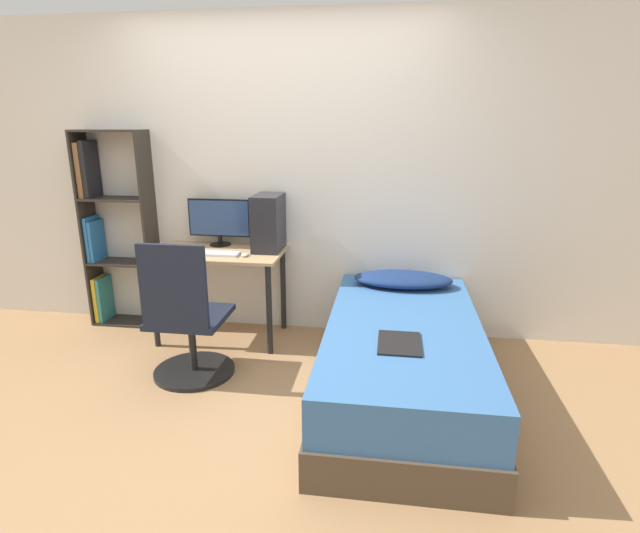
% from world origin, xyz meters
% --- Properties ---
extents(ground_plane, '(14.00, 14.00, 0.00)m').
position_xyz_m(ground_plane, '(0.00, 0.00, 0.00)').
color(ground_plane, '#9E754C').
extents(wall_back, '(8.00, 0.05, 2.50)m').
position_xyz_m(wall_back, '(0.00, 1.42, 1.25)').
color(wall_back, silver).
rests_on(wall_back, ground_plane).
extents(desk, '(1.01, 0.59, 0.72)m').
position_xyz_m(desk, '(-0.47, 1.10, 0.61)').
color(desk, tan).
rests_on(desk, ground_plane).
extents(bookshelf, '(0.57, 0.24, 1.64)m').
position_xyz_m(bookshelf, '(-1.48, 1.27, 0.83)').
color(bookshelf, '#2D2823').
rests_on(bookshelf, ground_plane).
extents(office_chair, '(0.56, 0.56, 0.98)m').
position_xyz_m(office_chair, '(-0.47, 0.41, 0.36)').
color(office_chair, black).
rests_on(office_chair, ground_plane).
extents(bed, '(0.97, 1.98, 0.49)m').
position_xyz_m(bed, '(0.96, 0.40, 0.24)').
color(bed, '#4C3D2D').
rests_on(bed, ground_plane).
extents(pillow, '(0.74, 0.36, 0.11)m').
position_xyz_m(pillow, '(0.96, 1.13, 0.55)').
color(pillow, navy).
rests_on(pillow, bed).
extents(magazine, '(0.24, 0.32, 0.01)m').
position_xyz_m(magazine, '(0.93, 0.09, 0.50)').
color(magazine, black).
rests_on(magazine, bed).
extents(monitor, '(0.51, 0.17, 0.38)m').
position_xyz_m(monitor, '(-0.52, 1.30, 0.93)').
color(monitor, black).
rests_on(monitor, desk).
extents(keyboard, '(0.42, 0.13, 0.02)m').
position_xyz_m(keyboard, '(-0.48, 0.98, 0.73)').
color(keyboard, silver).
rests_on(keyboard, desk).
extents(pc_tower, '(0.21, 0.35, 0.43)m').
position_xyz_m(pc_tower, '(-0.09, 1.20, 0.94)').
color(pc_tower, '#232328').
rests_on(pc_tower, desk).
extents(mouse, '(0.06, 0.09, 0.02)m').
position_xyz_m(mouse, '(-0.22, 0.98, 0.73)').
color(mouse, silver).
rests_on(mouse, desk).
extents(phone, '(0.07, 0.14, 0.01)m').
position_xyz_m(phone, '(-0.89, 1.11, 0.73)').
color(phone, '#B7B7BC').
rests_on(phone, desk).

